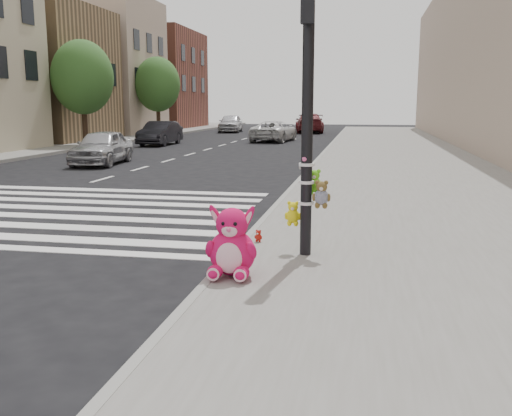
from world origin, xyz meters
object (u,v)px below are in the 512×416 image
(car_white_near, at_px, (274,131))
(signal_pole, at_px, (308,138))
(pink_bunny, at_px, (232,247))
(car_silver_far, at_px, (102,147))
(car_dark_far, at_px, (160,133))
(red_teddy, at_px, (258,236))

(car_white_near, bearing_deg, signal_pole, 106.43)
(signal_pole, xyz_separation_m, pink_bunny, (-0.82, -1.24, -1.30))
(car_silver_far, height_order, car_white_near, car_silver_far)
(pink_bunny, height_order, car_white_near, car_white_near)
(car_silver_far, relative_size, car_dark_far, 0.96)
(signal_pole, relative_size, car_white_near, 0.88)
(pink_bunny, height_order, car_silver_far, car_silver_far)
(car_silver_far, xyz_separation_m, car_dark_far, (-1.48, 10.37, 0.01))
(car_silver_far, height_order, car_dark_far, car_dark_far)
(car_white_near, bearing_deg, red_teddy, 104.92)
(signal_pole, height_order, red_teddy, signal_pole)
(signal_pole, relative_size, car_dark_far, 0.99)
(car_silver_far, bearing_deg, car_white_near, 67.25)
(car_dark_far, bearing_deg, car_silver_far, -81.99)
(red_teddy, bearing_deg, car_white_near, 111.21)
(red_teddy, relative_size, car_silver_far, 0.05)
(signal_pole, bearing_deg, car_dark_far, 114.98)
(pink_bunny, relative_size, car_white_near, 0.20)
(red_teddy, relative_size, car_dark_far, 0.05)
(pink_bunny, distance_m, red_teddy, 1.85)
(signal_pole, bearing_deg, pink_bunny, -123.29)
(red_teddy, bearing_deg, pink_bunny, -77.27)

